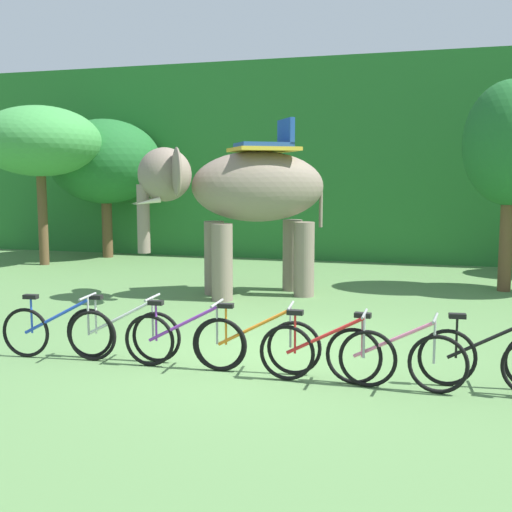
# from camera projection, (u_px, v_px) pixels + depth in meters

# --- Properties ---
(ground_plane) EXTENTS (80.00, 80.00, 0.00)m
(ground_plane) POSITION_uv_depth(u_px,v_px,m) (264.00, 354.00, 9.25)
(ground_plane) COLOR #567F47
(foliage_hedge) EXTENTS (36.00, 6.00, 6.14)m
(foliage_hedge) POSITION_uv_depth(u_px,v_px,m) (373.00, 162.00, 21.94)
(foliage_hedge) COLOR #28702D
(foliage_hedge) RESTS_ON ground
(tree_center) EXTENTS (3.50, 3.50, 4.59)m
(tree_center) POSITION_uv_depth(u_px,v_px,m) (40.00, 142.00, 18.45)
(tree_center) COLOR brown
(tree_center) RESTS_ON ground
(tree_center_right) EXTENTS (3.50, 3.50, 4.37)m
(tree_center_right) POSITION_uv_depth(u_px,v_px,m) (105.00, 162.00, 20.28)
(tree_center_right) COLOR brown
(tree_center_right) RESTS_ON ground
(tree_far_right) EXTENTS (2.04, 2.04, 4.67)m
(tree_far_right) POSITION_uv_depth(u_px,v_px,m) (510.00, 144.00, 14.07)
(tree_far_right) COLOR brown
(tree_far_right) RESTS_ON ground
(elephant) EXTENTS (4.02, 3.27, 3.78)m
(elephant) POSITION_uv_depth(u_px,v_px,m) (244.00, 194.00, 13.60)
(elephant) COLOR gray
(elephant) RESTS_ON ground
(bike_blue) EXTENTS (1.70, 0.52, 0.92)m
(bike_blue) POSITION_uv_depth(u_px,v_px,m) (58.00, 332.00, 8.98)
(bike_blue) COLOR black
(bike_blue) RESTS_ON ground
(bike_white) EXTENTS (1.71, 0.52, 0.92)m
(bike_white) POSITION_uv_depth(u_px,v_px,m) (122.00, 333.00, 8.93)
(bike_white) COLOR black
(bike_white) RESTS_ON ground
(bike_purple) EXTENTS (1.71, 0.52, 0.92)m
(bike_purple) POSITION_uv_depth(u_px,v_px,m) (184.00, 340.00, 8.53)
(bike_purple) COLOR black
(bike_purple) RESTS_ON ground
(bike_orange) EXTENTS (1.71, 0.52, 0.92)m
(bike_orange) POSITION_uv_depth(u_px,v_px,m) (256.00, 344.00, 8.35)
(bike_orange) COLOR black
(bike_orange) RESTS_ON ground
(bike_red) EXTENTS (1.71, 0.52, 0.92)m
(bike_red) POSITION_uv_depth(u_px,v_px,m) (326.00, 353.00, 7.90)
(bike_red) COLOR black
(bike_red) RESTS_ON ground
(bike_pink) EXTENTS (1.71, 0.52, 0.92)m
(bike_pink) POSITION_uv_depth(u_px,v_px,m) (395.00, 358.00, 7.70)
(bike_pink) COLOR black
(bike_pink) RESTS_ON ground
(bike_black) EXTENTS (1.71, 0.52, 0.92)m
(bike_black) POSITION_uv_depth(u_px,v_px,m) (490.00, 357.00, 7.72)
(bike_black) COLOR black
(bike_black) RESTS_ON ground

